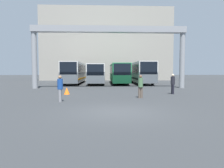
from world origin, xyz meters
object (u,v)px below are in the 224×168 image
object	(u,v)px
bus_slot_0	(75,72)
pedestrian_near_center	(173,83)
bus_slot_2	(119,72)
pedestrian_mid_right	(141,86)
traffic_cone	(67,91)
bus_slot_1	(97,73)
pedestrian_far_center	(60,88)
bus_slot_3	(141,72)

from	to	relation	value
bus_slot_0	pedestrian_near_center	xyz separation A→B (m)	(10.48, -15.00, -0.97)
pedestrian_near_center	bus_slot_2	bearing A→B (deg)	10.17
pedestrian_mid_right	traffic_cone	bearing A→B (deg)	-24.83
bus_slot_1	pedestrian_near_center	distance (m)	16.27
bus_slot_0	pedestrian_far_center	distance (m)	19.17
bus_slot_1	bus_slot_3	distance (m)	6.97
bus_slot_3	pedestrian_mid_right	xyz separation A→B (m)	(-3.19, -16.63, -1.02)
bus_slot_3	pedestrian_mid_right	size ratio (longest dim) A/B	6.16
bus_slot_2	traffic_cone	bearing A→B (deg)	-110.28
bus_slot_1	bus_slot_2	size ratio (longest dim) A/B	0.94
bus_slot_1	pedestrian_mid_right	distance (m)	17.54
pedestrian_mid_right	pedestrian_near_center	bearing A→B (deg)	-143.99
bus_slot_0	traffic_cone	xyz separation A→B (m)	(1.44, -14.91, -1.59)
bus_slot_2	pedestrian_mid_right	size ratio (longest dim) A/B	7.17
bus_slot_2	pedestrian_far_center	size ratio (longest dim) A/B	7.15
bus_slot_3	pedestrian_near_center	xyz separation A→B (m)	(0.05, -14.18, -0.99)
bus_slot_2	pedestrian_far_center	distance (m)	19.78
pedestrian_mid_right	pedestrian_far_center	xyz separation A→B (m)	(-5.45, -1.61, 0.00)
bus_slot_0	bus_slot_1	xyz separation A→B (m)	(3.48, -0.34, -0.16)
pedestrian_far_center	bus_slot_0	bearing A→B (deg)	5.22
bus_slot_0	bus_slot_3	size ratio (longest dim) A/B	1.16
bus_slot_0	pedestrian_far_center	xyz separation A→B (m)	(1.80, -19.06, -0.99)
traffic_cone	pedestrian_mid_right	bearing A→B (deg)	-23.70
bus_slot_1	traffic_cone	distance (m)	14.78
bus_slot_3	pedestrian_near_center	world-z (taller)	bus_slot_3
bus_slot_3	pedestrian_far_center	size ratio (longest dim) A/B	6.14
bus_slot_0	pedestrian_mid_right	distance (m)	18.92
traffic_cone	bus_slot_3	bearing A→B (deg)	57.43
pedestrian_near_center	pedestrian_far_center	world-z (taller)	pedestrian_near_center
bus_slot_1	bus_slot_2	bearing A→B (deg)	5.89
bus_slot_1	pedestrian_mid_right	xyz separation A→B (m)	(3.77, -17.11, -0.83)
pedestrian_near_center	traffic_cone	distance (m)	9.06
bus_slot_2	pedestrian_mid_right	xyz separation A→B (m)	(0.29, -17.47, -0.89)
bus_slot_3	bus_slot_2	bearing A→B (deg)	166.32
pedestrian_near_center	bus_slot_0	bearing A→B (deg)	31.89
bus_slot_2	pedestrian_near_center	size ratio (longest dim) A/B	6.98
pedestrian_mid_right	pedestrian_far_center	distance (m)	5.68
bus_slot_2	bus_slot_0	bearing A→B (deg)	-179.86
bus_slot_2	pedestrian_near_center	bearing A→B (deg)	-76.79
pedestrian_far_center	bus_slot_3	bearing A→B (deg)	-25.51
bus_slot_2	traffic_cone	world-z (taller)	bus_slot_2
bus_slot_0	bus_slot_1	size ratio (longest dim) A/B	1.06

